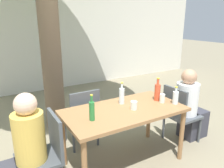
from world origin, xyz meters
TOP-DOWN VIEW (x-y plane):
  - ground_plane at (0.00, 0.00)m, footprint 30.00×30.00m
  - cafe_building_wall at (0.00, 3.69)m, footprint 10.00×0.08m
  - dining_table_front at (0.00, 0.00)m, footprint 1.51×0.80m
  - patio_chair_0 at (-0.99, 0.00)m, footprint 0.44×0.44m
  - patio_chair_1 at (0.99, 0.00)m, footprint 0.44×0.44m
  - patio_chair_2 at (-0.30, 0.63)m, footprint 0.44×0.44m
  - person_seated_0 at (-1.23, -0.00)m, footprint 0.56×0.31m
  - person_seated_1 at (1.23, -0.00)m, footprint 0.57×0.33m
  - water_bottle_0 at (0.08, 0.18)m, footprint 0.07×0.07m
  - water_bottle_1 at (0.68, -0.19)m, footprint 0.07×0.07m
  - soda_bottle_2 at (0.56, 0.03)m, footprint 0.08×0.08m
  - green_bottle_3 at (-0.48, -0.07)m, footprint 0.06×0.06m
  - drinking_glass_0 at (0.10, -0.06)m, footprint 0.08×0.08m
  - drinking_glass_1 at (0.57, -0.07)m, footprint 0.07×0.07m

SIDE VIEW (x-z plane):
  - ground_plane at x=0.00m, z-range 0.00..0.00m
  - patio_chair_0 at x=-0.99m, z-range 0.05..0.94m
  - patio_chair_1 at x=0.99m, z-range 0.05..0.94m
  - patio_chair_2 at x=-0.30m, z-range 0.05..0.94m
  - person_seated_1 at x=1.23m, z-range -0.06..1.08m
  - person_seated_0 at x=-1.23m, z-range -0.06..1.10m
  - dining_table_front at x=0.00m, z-range 0.29..1.05m
  - drinking_glass_0 at x=0.10m, z-range 0.76..0.86m
  - drinking_glass_1 at x=0.57m, z-range 0.76..0.88m
  - water_bottle_1 at x=0.68m, z-range 0.73..0.97m
  - water_bottle_0 at x=0.08m, z-range 0.73..1.02m
  - green_bottle_3 at x=-0.48m, z-range 0.73..1.03m
  - soda_bottle_2 at x=0.56m, z-range 0.72..1.04m
  - cafe_building_wall at x=0.00m, z-range 0.00..2.80m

